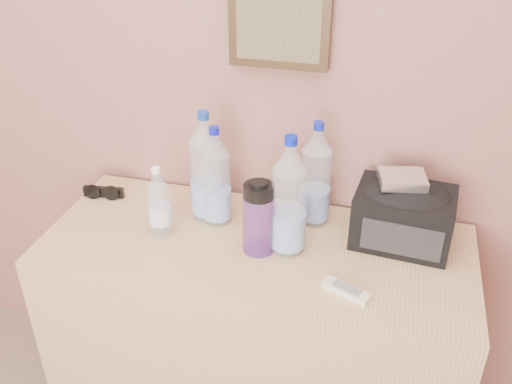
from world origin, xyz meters
TOP-DOWN VIEW (x-y plane):
  - picture_frame at (0.19, 1.98)m, footprint 0.30×0.03m
  - dresser at (0.19, 1.71)m, footprint 1.30×0.54m
  - pet_large_a at (0.03, 1.80)m, footprint 0.09×0.09m
  - pet_large_b at (-0.00, 1.82)m, footprint 0.10×0.10m
  - pet_large_c at (0.33, 1.88)m, footprint 0.09×0.09m
  - pet_large_d at (0.28, 1.71)m, footprint 0.10×0.10m
  - pet_small at (-0.11, 1.69)m, footprint 0.07×0.07m
  - nalgene_bottle at (0.20, 1.68)m, footprint 0.09×0.09m
  - sunglasses at (-0.39, 1.84)m, footprint 0.15×0.07m
  - ac_remote at (0.48, 1.55)m, footprint 0.14×0.09m
  - toiletry_bag at (0.61, 1.83)m, footprint 0.30×0.23m
  - foil_packet at (0.59, 1.85)m, footprint 0.15×0.13m

SIDE VIEW (x-z plane):
  - dresser at x=0.19m, z-range 0.00..0.81m
  - ac_remote at x=0.48m, z-range 0.81..0.83m
  - sunglasses at x=-0.39m, z-range 0.81..0.85m
  - toiletry_bag at x=0.61m, z-range 0.81..1.00m
  - pet_small at x=-0.11m, z-range 0.80..1.03m
  - nalgene_bottle at x=0.20m, z-range 0.81..1.04m
  - pet_large_a at x=0.03m, z-range 0.79..1.12m
  - pet_large_c at x=0.33m, z-range 0.79..1.13m
  - pet_large_b at x=0.00m, z-range 0.79..1.15m
  - pet_large_d at x=0.28m, z-range 0.79..1.16m
  - foil_packet at x=0.59m, z-range 1.00..1.03m
  - picture_frame at x=0.19m, z-range 1.27..1.52m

